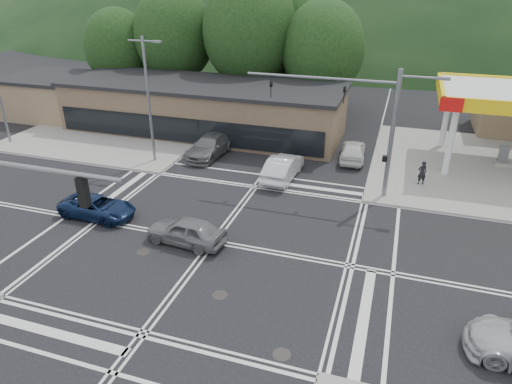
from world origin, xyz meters
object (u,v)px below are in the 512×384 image
(car_blue_west, at_px, (97,207))
(car_grey_center, at_px, (186,231))
(car_queue_b, at_px, (353,150))
(pedestrian, at_px, (422,173))
(car_northbound, at_px, (210,146))
(car_queue_a, at_px, (283,167))

(car_blue_west, bearing_deg, car_grey_center, -97.54)
(car_queue_b, relative_size, pedestrian, 2.76)
(car_northbound, bearing_deg, car_blue_west, -97.23)
(car_grey_center, xyz_separation_m, pedestrian, (11.67, 11.18, 0.23))
(car_grey_center, bearing_deg, car_queue_a, 169.83)
(car_grey_center, xyz_separation_m, car_queue_b, (6.78, 14.51, 0.03))
(car_grey_center, bearing_deg, car_blue_west, -94.17)
(car_blue_west, relative_size, car_grey_center, 1.05)
(car_northbound, bearing_deg, car_grey_center, -67.71)
(car_queue_a, xyz_separation_m, car_northbound, (-6.45, 2.41, -0.02))
(car_northbound, bearing_deg, car_queue_a, -15.78)
(car_blue_west, distance_m, car_northbound, 11.27)
(car_queue_b, bearing_deg, car_northbound, 9.54)
(car_queue_b, bearing_deg, car_blue_west, 42.65)
(car_blue_west, xyz_separation_m, car_queue_b, (12.92, 13.50, 0.14))
(car_blue_west, bearing_deg, car_queue_b, -41.95)
(car_blue_west, height_order, car_northbound, car_northbound)
(car_northbound, bearing_deg, car_queue_b, 17.89)
(car_grey_center, xyz_separation_m, car_queue_a, (2.64, 9.63, 0.07))
(car_grey_center, distance_m, car_queue_b, 16.02)
(car_queue_b, height_order, car_northbound, car_northbound)
(car_blue_west, height_order, car_queue_b, car_queue_b)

